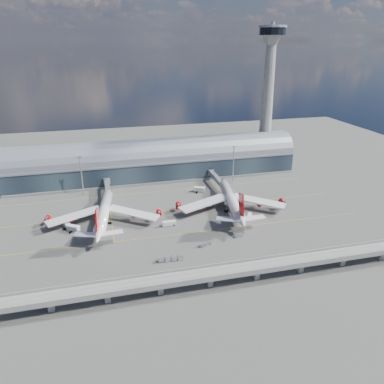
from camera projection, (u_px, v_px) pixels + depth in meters
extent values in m
plane|color=#474744|center=(180.00, 225.00, 199.03)|extent=(500.00, 500.00, 0.00)
cube|color=gold|center=(184.00, 233.00, 190.05)|extent=(200.00, 0.25, 0.01)
cube|color=gold|center=(172.00, 210.00, 216.98)|extent=(200.00, 0.25, 0.01)
cube|color=gold|center=(163.00, 191.00, 243.91)|extent=(200.00, 0.25, 0.01)
cube|color=gold|center=(110.00, 209.00, 217.91)|extent=(0.25, 80.00, 0.01)
cube|color=gold|center=(224.00, 197.00, 234.00)|extent=(0.25, 80.00, 0.01)
cube|color=#202A36|center=(156.00, 168.00, 266.41)|extent=(200.00, 28.00, 14.00)
cylinder|color=gray|center=(155.00, 158.00, 263.78)|extent=(200.00, 28.00, 28.00)
cube|color=gray|center=(159.00, 164.00, 251.21)|extent=(200.00, 1.00, 1.20)
cube|color=gray|center=(156.00, 176.00, 268.82)|extent=(200.00, 30.00, 1.20)
cube|color=gray|center=(263.00, 161.00, 291.56)|extent=(18.00, 18.00, 8.00)
cone|color=gray|center=(267.00, 108.00, 276.15)|extent=(10.00, 10.00, 90.00)
cone|color=gray|center=(272.00, 39.00, 258.47)|extent=(16.00, 16.00, 8.00)
cylinder|color=black|center=(272.00, 31.00, 256.59)|extent=(18.00, 18.00, 5.00)
cylinder|color=gray|center=(273.00, 26.00, 255.47)|extent=(19.00, 19.00, 1.50)
cylinder|color=gray|center=(273.00, 24.00, 254.90)|extent=(2.40, 2.40, 3.00)
cube|color=gray|center=(210.00, 274.00, 147.59)|extent=(220.00, 8.50, 1.20)
cube|color=gray|center=(213.00, 277.00, 143.58)|extent=(220.00, 0.40, 1.20)
cube|color=gray|center=(207.00, 266.00, 150.76)|extent=(220.00, 0.40, 1.20)
cube|color=gray|center=(211.00, 275.00, 146.00)|extent=(220.00, 0.12, 0.12)
cube|color=gray|center=(209.00, 271.00, 148.69)|extent=(220.00, 0.12, 0.12)
cube|color=gray|center=(51.00, 305.00, 134.93)|extent=(2.20, 2.20, 5.00)
cube|color=gray|center=(107.00, 296.00, 139.52)|extent=(2.20, 2.20, 5.00)
cube|color=gray|center=(160.00, 288.00, 144.12)|extent=(2.20, 2.20, 5.00)
cube|color=gray|center=(210.00, 280.00, 148.71)|extent=(2.20, 2.20, 5.00)
cube|color=gray|center=(257.00, 273.00, 153.31)|extent=(2.20, 2.20, 5.00)
cube|color=gray|center=(300.00, 266.00, 157.91)|extent=(2.20, 2.20, 5.00)
cube|color=gray|center=(342.00, 260.00, 162.50)|extent=(2.20, 2.20, 5.00)
cube|color=gray|center=(381.00, 254.00, 167.10)|extent=(2.20, 2.20, 5.00)
cylinder|color=gray|center=(82.00, 177.00, 232.21)|extent=(0.70, 0.70, 25.00)
cube|color=gray|center=(79.00, 157.00, 227.43)|extent=(3.00, 0.40, 1.00)
cylinder|color=gray|center=(233.00, 164.00, 255.19)|extent=(0.70, 0.70, 25.00)
cube|color=gray|center=(234.00, 146.00, 250.41)|extent=(3.00, 0.40, 1.00)
cylinder|color=white|center=(104.00, 212.00, 200.96)|extent=(11.90, 48.73, 5.84)
cone|color=white|center=(108.00, 193.00, 225.72)|extent=(6.71, 7.98, 5.84)
cone|color=white|center=(98.00, 236.00, 174.25)|extent=(7.17, 11.60, 5.84)
cube|color=#AA0707|center=(97.00, 220.00, 174.05)|extent=(2.01, 10.90, 12.08)
cube|color=white|center=(74.00, 216.00, 197.80)|extent=(30.09, 17.24, 2.36)
cube|color=white|center=(133.00, 213.00, 201.31)|extent=(28.23, 22.93, 2.36)
cylinder|color=#AA0707|center=(74.00, 217.00, 200.03)|extent=(3.47, 4.89, 2.92)
cylinder|color=#AA0707|center=(48.00, 219.00, 198.48)|extent=(3.47, 4.89, 2.92)
cylinder|color=#AA0707|center=(134.00, 214.00, 203.67)|extent=(3.47, 4.89, 2.92)
cylinder|color=#AA0707|center=(159.00, 213.00, 205.22)|extent=(3.47, 4.89, 2.92)
cylinder|color=gray|center=(107.00, 206.00, 218.26)|extent=(0.46, 0.46, 2.74)
cylinder|color=gray|center=(98.00, 222.00, 198.88)|extent=(0.55, 0.55, 2.74)
cylinder|color=gray|center=(110.00, 222.00, 199.55)|extent=(0.55, 0.55, 2.74)
cylinder|color=black|center=(99.00, 224.00, 199.21)|extent=(2.16, 1.61, 1.37)
cylinder|color=black|center=(110.00, 223.00, 199.88)|extent=(2.16, 1.61, 1.37)
cylinder|color=white|center=(231.00, 199.00, 215.66)|extent=(13.62, 49.13, 5.86)
cone|color=white|center=(223.00, 183.00, 240.98)|extent=(7.08, 8.91, 5.86)
cone|color=white|center=(242.00, 221.00, 188.17)|extent=(7.73, 12.90, 5.86)
cube|color=#AA0707|center=(241.00, 205.00, 188.08)|extent=(2.64, 12.03, 13.37)
cube|color=white|center=(204.00, 203.00, 212.80)|extent=(31.43, 17.44, 2.50)
cube|color=white|center=(259.00, 201.00, 215.41)|extent=(29.13, 24.86, 2.50)
cylinder|color=black|center=(231.00, 202.00, 216.27)|extent=(11.95, 44.04, 4.98)
cylinder|color=#AA0707|center=(203.00, 205.00, 215.29)|extent=(4.00, 5.50, 3.23)
cylinder|color=#AA0707|center=(178.00, 206.00, 214.13)|extent=(4.00, 5.50, 3.23)
cylinder|color=#AA0707|center=(258.00, 203.00, 218.00)|extent=(4.00, 5.50, 3.23)
cylinder|color=#AA0707|center=(282.00, 202.00, 219.16)|extent=(4.00, 5.50, 3.23)
cylinder|color=gray|center=(226.00, 195.00, 233.22)|extent=(0.50, 0.50, 3.03)
cylinder|color=gray|center=(226.00, 210.00, 213.34)|extent=(0.61, 0.61, 3.03)
cylinder|color=gray|center=(238.00, 209.00, 213.87)|extent=(0.61, 0.61, 3.03)
cylinder|color=black|center=(226.00, 211.00, 213.70)|extent=(2.44, 1.85, 1.51)
cylinder|color=black|center=(237.00, 211.00, 214.23)|extent=(2.44, 1.85, 1.51)
cube|color=gray|center=(107.00, 187.00, 235.69)|extent=(3.00, 24.00, 3.00)
cube|color=gray|center=(108.00, 194.00, 224.92)|extent=(3.60, 3.60, 3.40)
cylinder|color=gray|center=(107.00, 181.00, 246.46)|extent=(4.40, 4.40, 4.00)
cylinder|color=gray|center=(109.00, 200.00, 226.24)|extent=(0.50, 0.50, 3.40)
cylinder|color=black|center=(109.00, 202.00, 226.74)|extent=(1.40, 0.80, 0.80)
cube|color=gray|center=(217.00, 179.00, 250.38)|extent=(3.00, 28.00, 3.00)
cube|color=gray|center=(224.00, 186.00, 237.81)|extent=(3.60, 3.60, 3.40)
cylinder|color=gray|center=(211.00, 172.00, 262.94)|extent=(4.40, 4.40, 4.00)
cylinder|color=gray|center=(223.00, 191.00, 239.12)|extent=(0.50, 0.50, 3.40)
cylinder|color=black|center=(223.00, 193.00, 239.63)|extent=(1.40, 0.80, 0.80)
cube|color=silver|center=(67.00, 225.00, 195.52)|extent=(4.77, 7.96, 2.81)
cylinder|color=black|center=(69.00, 225.00, 198.22)|extent=(2.87, 1.79, 0.97)
cylinder|color=black|center=(66.00, 229.00, 193.75)|extent=(2.87, 1.79, 0.97)
cube|color=silver|center=(74.00, 228.00, 191.42)|extent=(6.16, 5.34, 2.95)
cylinder|color=black|center=(77.00, 229.00, 193.17)|extent=(2.43, 2.92, 1.02)
cylinder|color=black|center=(71.00, 232.00, 190.66)|extent=(2.43, 2.92, 1.02)
cube|color=silver|center=(169.00, 223.00, 197.53)|extent=(7.40, 2.53, 2.37)
cylinder|color=black|center=(174.00, 225.00, 198.33)|extent=(0.95, 2.32, 0.82)
cylinder|color=black|center=(165.00, 225.00, 197.51)|extent=(0.95, 2.32, 0.82)
cube|color=silver|center=(249.00, 217.00, 205.04)|extent=(4.42, 5.73, 2.34)
cylinder|color=black|center=(247.00, 217.00, 206.60)|extent=(2.36, 1.80, 0.81)
cylinder|color=black|center=(252.00, 219.00, 204.26)|extent=(2.36, 1.80, 0.81)
cube|color=silver|center=(209.00, 203.00, 221.97)|extent=(2.45, 5.17, 2.67)
cylinder|color=black|center=(208.00, 203.00, 223.88)|extent=(2.58, 0.97, 0.92)
cylinder|color=black|center=(210.00, 206.00, 220.95)|extent=(2.58, 0.97, 0.92)
cube|color=silver|center=(200.00, 189.00, 241.68)|extent=(7.27, 5.21, 2.95)
cylinder|color=black|center=(202.00, 190.00, 243.44)|extent=(2.11, 3.00, 1.02)
cylinder|color=black|center=(197.00, 192.00, 240.90)|extent=(2.11, 3.00, 1.02)
cube|color=gray|center=(202.00, 246.00, 177.81)|extent=(2.41, 1.94, 0.26)
cube|color=#AAABAF|center=(202.00, 245.00, 177.55)|extent=(2.05, 1.75, 1.31)
cube|color=gray|center=(206.00, 245.00, 178.89)|extent=(2.41, 1.94, 0.26)
cube|color=#AAABAF|center=(206.00, 244.00, 178.63)|extent=(2.05, 1.75, 1.31)
cube|color=gray|center=(210.00, 244.00, 179.98)|extent=(2.41, 1.94, 0.26)
cube|color=#AAABAF|center=(210.00, 243.00, 179.71)|extent=(2.05, 1.75, 1.31)
cube|color=gray|center=(161.00, 261.00, 165.79)|extent=(2.83, 2.04, 0.33)
cube|color=#AAABAF|center=(161.00, 259.00, 165.45)|extent=(2.38, 1.88, 1.67)
cube|color=gray|center=(167.00, 261.00, 166.19)|extent=(2.83, 2.04, 0.33)
cube|color=#AAABAF|center=(167.00, 259.00, 165.85)|extent=(2.38, 1.88, 1.67)
cube|color=gray|center=(174.00, 260.00, 166.59)|extent=(2.83, 2.04, 0.33)
cube|color=#AAABAF|center=(174.00, 258.00, 166.26)|extent=(2.38, 1.88, 1.67)
cube|color=gray|center=(180.00, 259.00, 166.99)|extent=(2.83, 2.04, 0.33)
cube|color=#AAABAF|center=(180.00, 258.00, 166.66)|extent=(2.38, 1.88, 1.67)
cube|color=gray|center=(236.00, 237.00, 186.22)|extent=(2.37, 1.82, 0.27)
cube|color=#AAABAF|center=(236.00, 236.00, 185.95)|extent=(2.01, 1.66, 1.34)
cube|color=gray|center=(240.00, 236.00, 187.15)|extent=(2.37, 1.82, 0.27)
cube|color=#AAABAF|center=(240.00, 235.00, 186.88)|extent=(2.01, 1.66, 1.34)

